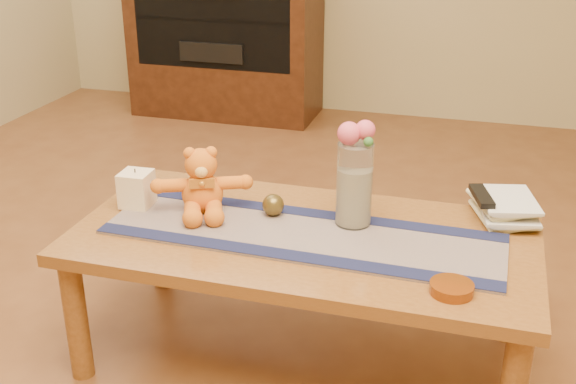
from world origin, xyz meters
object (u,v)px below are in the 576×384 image
(teddy_bear, at_px, (202,181))
(amber_dish, at_px, (452,288))
(pillar_candle, at_px, (137,189))
(bronze_ball, at_px, (273,205))
(tv_remote, at_px, (482,196))
(glass_vase, at_px, (354,185))
(book_bottom, at_px, (478,216))

(teddy_bear, relative_size, amber_dish, 2.62)
(pillar_candle, xyz_separation_m, bronze_ball, (0.45, 0.05, -0.02))
(bronze_ball, distance_m, amber_dish, 0.66)
(teddy_bear, distance_m, tv_remote, 0.88)
(glass_vase, bearing_deg, book_bottom, 22.64)
(teddy_bear, bearing_deg, amber_dish, -42.54)
(glass_vase, bearing_deg, tv_remote, 21.23)
(teddy_bear, relative_size, pillar_candle, 2.61)
(teddy_bear, bearing_deg, pillar_candle, 163.43)
(book_bottom, relative_size, tv_remote, 1.39)
(book_bottom, height_order, tv_remote, tv_remote)
(pillar_candle, bearing_deg, glass_vase, 5.25)
(glass_vase, distance_m, amber_dish, 0.47)
(teddy_bear, height_order, book_bottom, teddy_bear)
(pillar_candle, bearing_deg, book_bottom, 11.55)
(tv_remote, xyz_separation_m, amber_dish, (-0.05, -0.47, -0.07))
(teddy_bear, xyz_separation_m, glass_vase, (0.48, 0.04, 0.03))
(teddy_bear, bearing_deg, book_bottom, -10.65)
(teddy_bear, bearing_deg, glass_vase, -18.85)
(amber_dish, bearing_deg, book_bottom, 84.29)
(pillar_candle, distance_m, amber_dish, 1.06)
(glass_vase, height_order, bronze_ball, glass_vase)
(book_bottom, bearing_deg, tv_remote, -93.00)
(glass_vase, height_order, book_bottom, glass_vase)
(book_bottom, distance_m, tv_remote, 0.08)
(bronze_ball, bearing_deg, pillar_candle, -173.37)
(teddy_bear, distance_m, pillar_candle, 0.23)
(pillar_candle, xyz_separation_m, glass_vase, (0.71, 0.06, 0.07))
(tv_remote, relative_size, amber_dish, 1.39)
(bronze_ball, relative_size, amber_dish, 0.61)
(tv_remote, bearing_deg, bronze_ball, 177.78)
(bronze_ball, xyz_separation_m, amber_dish, (0.58, -0.31, -0.03))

